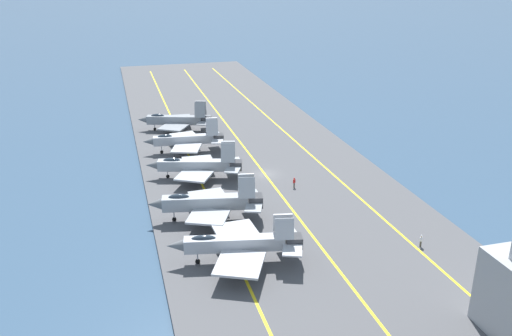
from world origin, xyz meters
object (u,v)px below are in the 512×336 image
(parked_jet_nearest, at_px, (238,244))
(crew_white_vest, at_px, (421,240))
(parked_jet_third, at_px, (196,165))
(parked_jet_fourth, at_px, (186,140))
(parked_jet_fifth, at_px, (176,120))
(parked_jet_second, at_px, (207,202))
(crew_red_vest, at_px, (294,182))

(parked_jet_nearest, xyz_separation_m, crew_white_vest, (-2.51, -23.58, -1.62))
(parked_jet_nearest, relative_size, parked_jet_third, 1.01)
(parked_jet_fourth, distance_m, parked_jet_fifth, 14.29)
(parked_jet_third, bearing_deg, parked_jet_second, 176.41)
(parked_jet_nearest, relative_size, parked_jet_fifth, 1.03)
(crew_red_vest, bearing_deg, parked_jet_second, 116.57)
(parked_jet_second, distance_m, parked_jet_fifth, 43.94)
(parked_jet_nearest, bearing_deg, crew_white_vest, -96.08)
(parked_jet_second, xyz_separation_m, crew_white_vest, (-14.72, -25.05, -1.82))
(parked_jet_fourth, height_order, crew_red_vest, parked_jet_fourth)
(parked_jet_nearest, xyz_separation_m, crew_red_vest, (20.02, -14.13, -1.61))
(parked_jet_fourth, relative_size, crew_white_vest, 9.01)
(parked_jet_fourth, bearing_deg, crew_white_vest, -151.77)
(crew_red_vest, bearing_deg, parked_jet_fifth, 21.64)
(crew_red_vest, bearing_deg, parked_jet_third, 60.67)
(parked_jet_second, height_order, crew_red_vest, parked_jet_second)
(parked_jet_third, xyz_separation_m, parked_jet_fifth, (27.91, -0.28, 0.03))
(parked_jet_second, relative_size, parked_jet_third, 1.00)
(parked_jet_third, relative_size, crew_red_vest, 9.41)
(crew_white_vest, bearing_deg, crew_red_vest, 22.74)
(parked_jet_fourth, height_order, parked_jet_fifth, parked_jet_fifth)
(crew_white_vest, bearing_deg, parked_jet_second, 59.56)
(crew_red_vest, bearing_deg, crew_white_vest, -157.26)
(parked_jet_fifth, bearing_deg, parked_jet_nearest, -179.80)
(parked_jet_fifth, bearing_deg, crew_white_vest, -157.93)
(parked_jet_third, bearing_deg, parked_jet_fourth, -1.02)
(parked_jet_third, relative_size, parked_jet_fifth, 1.02)
(crew_red_vest, bearing_deg, parked_jet_fourth, 33.36)
(parked_jet_second, height_order, crew_white_vest, parked_jet_second)
(parked_jet_nearest, height_order, crew_red_vest, parked_jet_nearest)
(parked_jet_third, xyz_separation_m, crew_white_vest, (-30.73, -24.05, -1.41))
(parked_jet_second, relative_size, parked_jet_fourth, 1.06)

